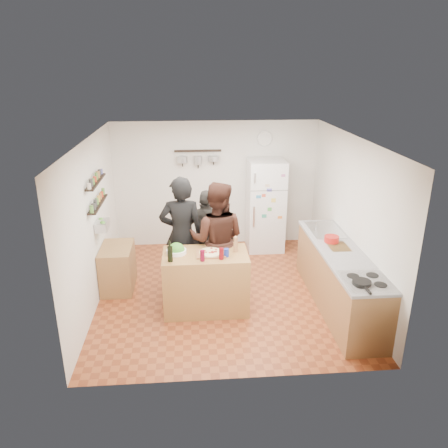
{
  "coord_description": "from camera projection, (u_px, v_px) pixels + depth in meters",
  "views": [
    {
      "loc": [
        -0.51,
        -6.31,
        3.54
      ],
      "look_at": [
        0.0,
        0.1,
        1.15
      ],
      "focal_mm": 35.0,
      "sensor_mm": 36.0,
      "label": 1
    }
  ],
  "objects": [
    {
      "name": "fridge",
      "position": [
        265.0,
        205.0,
        8.56
      ],
      "size": [
        0.7,
        0.68,
        1.8
      ],
      "primitive_type": "cube",
      "color": "white",
      "rests_on": "floor"
    },
    {
      "name": "side_table",
      "position": [
        118.0,
        268.0,
        7.18
      ],
      "size": [
        0.5,
        0.8,
        0.73
      ],
      "primitive_type": "cube",
      "color": "#9D7941",
      "rests_on": "floor"
    },
    {
      "name": "wine_bottle",
      "position": [
        170.0,
        254.0,
        6.09
      ],
      "size": [
        0.07,
        0.07,
        0.22
      ],
      "primitive_type": "cylinder",
      "color": "black",
      "rests_on": "prep_island"
    },
    {
      "name": "spice_shelf_upper",
      "position": [
        96.0,
        182.0,
        6.56
      ],
      "size": [
        0.12,
        1.0,
        0.02
      ],
      "primitive_type": "cube",
      "color": "black",
      "rests_on": "left_wall"
    },
    {
      "name": "person_left",
      "position": [
        182.0,
        235.0,
        6.92
      ],
      "size": [
        0.7,
        0.46,
        1.92
      ],
      "primitive_type": "imported",
      "rotation": [
        0.0,
        0.0,
        3.14
      ],
      "color": "black",
      "rests_on": "floor"
    },
    {
      "name": "cutting_board",
      "position": [
        338.0,
        247.0,
        6.61
      ],
      "size": [
        0.3,
        0.4,
        0.02
      ],
      "primitive_type": "cube",
      "color": "olive",
      "rests_on": "counter_run"
    },
    {
      "name": "wine_glass_near",
      "position": [
        202.0,
        256.0,
        6.12
      ],
      "size": [
        0.07,
        0.07,
        0.16
      ],
      "primitive_type": "cylinder",
      "color": "#59071E",
      "rests_on": "prep_island"
    },
    {
      "name": "salad_bowl",
      "position": [
        176.0,
        251.0,
        6.38
      ],
      "size": [
        0.29,
        0.29,
        0.06
      ],
      "primitive_type": "cylinder",
      "color": "white",
      "rests_on": "prep_island"
    },
    {
      "name": "pot_rack",
      "position": [
        198.0,
        151.0,
        8.33
      ],
      "size": [
        0.9,
        0.04,
        0.04
      ],
      "primitive_type": "cube",
      "color": "black",
      "rests_on": "back_wall"
    },
    {
      "name": "wall_clock",
      "position": [
        265.0,
        139.0,
        8.43
      ],
      "size": [
        0.3,
        0.03,
        0.3
      ],
      "primitive_type": "cylinder",
      "rotation": [
        1.57,
        0.0,
        0.0
      ],
      "color": "silver",
      "rests_on": "back_wall"
    },
    {
      "name": "prep_island",
      "position": [
        206.0,
        281.0,
        6.54
      ],
      "size": [
        1.25,
        0.72,
        0.91
      ],
      "primitive_type": "cube",
      "color": "#9F6A3A",
      "rests_on": "floor"
    },
    {
      "name": "stove_top",
      "position": [
        366.0,
        281.0,
        5.58
      ],
      "size": [
        0.6,
        0.62,
        0.02
      ],
      "primitive_type": "cube",
      "color": "white",
      "rests_on": "counter_run"
    },
    {
      "name": "skillet",
      "position": [
        362.0,
        283.0,
        5.47
      ],
      "size": [
        0.24,
        0.24,
        0.05
      ],
      "primitive_type": "cylinder",
      "color": "black",
      "rests_on": "stove_top"
    },
    {
      "name": "produce_basket",
      "position": [
        102.0,
        225.0,
        6.81
      ],
      "size": [
        0.18,
        0.35,
        0.14
      ],
      "primitive_type": "cube",
      "color": "silver",
      "rests_on": "left_wall"
    },
    {
      "name": "wine_glass_far",
      "position": [
        221.0,
        254.0,
        6.18
      ],
      "size": [
        0.07,
        0.07,
        0.16
      ],
      "primitive_type": "cylinder",
      "color": "#62080F",
      "rests_on": "prep_island"
    },
    {
      "name": "red_bowl",
      "position": [
        332.0,
        239.0,
        6.76
      ],
      "size": [
        0.22,
        0.22,
        0.09
      ],
      "primitive_type": "cylinder",
      "color": "#B11914",
      "rests_on": "counter_run"
    },
    {
      "name": "pizza_board",
      "position": [
        211.0,
        253.0,
        6.36
      ],
      "size": [
        0.42,
        0.34,
        0.02
      ],
      "primitive_type": "cube",
      "color": "brown",
      "rests_on": "prep_island"
    },
    {
      "name": "room_shell",
      "position": [
        223.0,
        212.0,
        7.09
      ],
      "size": [
        4.2,
        4.2,
        4.2
      ],
      "color": "brown",
      "rests_on": "ground"
    },
    {
      "name": "sink",
      "position": [
        325.0,
        230.0,
        7.26
      ],
      "size": [
        0.5,
        0.8,
        0.03
      ],
      "primitive_type": "cube",
      "color": "silver",
      "rests_on": "counter_run"
    },
    {
      "name": "spice_shelf_lower",
      "position": [
        98.0,
        204.0,
        6.69
      ],
      "size": [
        0.12,
        1.0,
        0.02
      ],
      "primitive_type": "cube",
      "color": "black",
      "rests_on": "left_wall"
    },
    {
      "name": "pepper_mill",
      "position": [
        236.0,
        245.0,
        6.42
      ],
      "size": [
        0.06,
        0.06,
        0.2
      ],
      "primitive_type": "cylinder",
      "color": "#9B6941",
      "rests_on": "prep_island"
    },
    {
      "name": "person_back",
      "position": [
        207.0,
        236.0,
        7.34
      ],
      "size": [
        1.01,
        0.71,
        1.59
      ],
      "primitive_type": "imported",
      "rotation": [
        0.0,
        0.0,
        2.75
      ],
      "color": "#292724",
      "rests_on": "floor"
    },
    {
      "name": "pizza",
      "position": [
        211.0,
        252.0,
        6.35
      ],
      "size": [
        0.34,
        0.34,
        0.02
      ],
      "primitive_type": "cylinder",
      "color": "beige",
      "rests_on": "pizza_board"
    },
    {
      "name": "person_center",
      "position": [
        217.0,
        240.0,
        6.82
      ],
      "size": [
        1.04,
        0.9,
        1.86
      ],
      "primitive_type": "imported",
      "rotation": [
        0.0,
        0.0,
        2.91
      ],
      "color": "black",
      "rests_on": "floor"
    },
    {
      "name": "counter_run",
      "position": [
        339.0,
        279.0,
        6.62
      ],
      "size": [
        0.63,
        2.63,
        0.9
      ],
      "primitive_type": "cube",
      "color": "#9E7042",
      "rests_on": "floor"
    },
    {
      "name": "salt_canister",
      "position": [
        226.0,
        253.0,
        6.27
      ],
      "size": [
        0.07,
        0.07,
        0.12
      ],
      "primitive_type": "cylinder",
      "color": "navy",
      "rests_on": "prep_island"
    }
  ]
}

